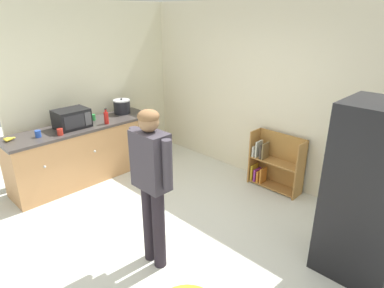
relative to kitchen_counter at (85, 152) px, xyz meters
The scene contains 14 objects.
ground_plane 2.26m from the kitchen_counter, ahead, with size 12.00×12.00×0.00m, color silver.
back_wall 3.13m from the kitchen_counter, 42.88° to the left, with size 5.20×0.06×2.70m, color #EEE5C6.
left_side_wall 1.12m from the kitchen_counter, 129.71° to the left, with size 0.06×2.99×2.70m, color #EAE4C3.
kitchen_counter is the anchor object (origin of this frame).
refrigerator 3.99m from the kitchen_counter, 13.41° to the left, with size 0.73×0.68×1.78m.
bookshelf 2.95m from the kitchen_counter, 39.12° to the left, with size 0.80×0.28×0.85m.
standing_person 2.41m from the kitchen_counter, 11.83° to the right, with size 0.57×0.22×1.70m.
microwave 0.61m from the kitchen_counter, 89.28° to the right, with size 0.37×0.48×0.28m.
crock_pot 1.00m from the kitchen_counter, 97.18° to the left, with size 0.28×0.28×0.27m.
banana_bunch 1.12m from the kitchen_counter, 94.39° to the right, with size 0.15×0.16×0.04m.
ketchup_bottle 0.66m from the kitchen_counter, 56.47° to the left, with size 0.07×0.07×0.25m.
green_cup 0.57m from the kitchen_counter, 112.35° to the left, with size 0.08×0.08×0.10m, color green.
blue_cup 0.84m from the kitchen_counter, 85.63° to the right, with size 0.08×0.08×0.10m, color blue.
red_cup 0.68m from the kitchen_counter, 65.89° to the right, with size 0.08×0.08×0.10m, color red.
Camera 1 is at (2.38, -1.96, 2.49)m, focal length 30.83 mm.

